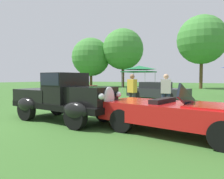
% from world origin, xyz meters
% --- Properties ---
extents(ground_plane, '(120.00, 120.00, 0.00)m').
position_xyz_m(ground_plane, '(0.00, 0.00, 0.00)').
color(ground_plane, '#386628').
extents(feature_pickup_truck, '(4.21, 1.92, 1.70)m').
position_xyz_m(feature_pickup_truck, '(0.74, 0.52, 0.86)').
color(feature_pickup_truck, black).
rests_on(feature_pickup_truck, ground_plane).
extents(neighbor_convertible, '(4.42, 2.07, 1.40)m').
position_xyz_m(neighbor_convertible, '(4.74, 0.87, 0.58)').
color(neighbor_convertible, red).
rests_on(neighbor_convertible, ground_plane).
extents(show_car_burgundy, '(4.24, 2.44, 1.22)m').
position_xyz_m(show_car_burgundy, '(-8.03, 10.47, 0.60)').
color(show_car_burgundy, maroon).
rests_on(show_car_burgundy, ground_plane).
extents(show_car_charcoal, '(4.40, 2.25, 1.22)m').
position_xyz_m(show_car_charcoal, '(0.65, 9.50, 0.60)').
color(show_car_charcoal, '#28282D').
rests_on(show_car_charcoal, ground_plane).
extents(spectator_near_truck, '(0.46, 0.35, 1.69)m').
position_xyz_m(spectator_near_truck, '(1.77, 3.68, 0.91)').
color(spectator_near_truck, '#383838').
rests_on(spectator_near_truck, ground_plane).
extents(spectator_between_cars, '(0.44, 0.32, 1.69)m').
position_xyz_m(spectator_between_cars, '(3.19, 4.06, 0.91)').
color(spectator_between_cars, '#283351').
rests_on(spectator_between_cars, ground_plane).
extents(canopy_tent_left_field, '(2.70, 2.70, 2.71)m').
position_xyz_m(canopy_tent_left_field, '(-3.34, 14.77, 2.42)').
color(canopy_tent_left_field, '#B7B7BC').
rests_on(canopy_tent_left_field, ground_plane).
extents(treeline_far_left, '(6.29, 6.29, 8.06)m').
position_xyz_m(treeline_far_left, '(-16.45, 23.56, 4.90)').
color(treeline_far_left, brown).
rests_on(treeline_far_left, ground_plane).
extents(treeline_mid_left, '(6.50, 6.50, 9.29)m').
position_xyz_m(treeline_mid_left, '(-11.40, 25.39, 6.03)').
color(treeline_mid_left, '#47331E').
rests_on(treeline_mid_left, ground_plane).
extents(treeline_center, '(6.64, 6.64, 10.00)m').
position_xyz_m(treeline_center, '(0.15, 26.93, 6.67)').
color(treeline_center, brown).
rests_on(treeline_center, ground_plane).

